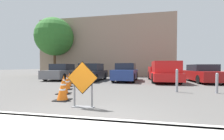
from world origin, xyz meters
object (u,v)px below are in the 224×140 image
Objects in this scene: pickup_truck at (163,73)px; bollard_nearest at (177,80)px; traffic_cone_fourth at (68,81)px; parked_car_fourth at (202,74)px; parked_car_nearest at (62,72)px; parked_car_second at (91,73)px; road_closed_sign at (83,82)px; bollard_second at (217,82)px; traffic_cone_fifth at (69,78)px; traffic_cone_nearest at (62,90)px; traffic_cone_third at (67,82)px; parked_car_third at (126,73)px; traffic_cone_second at (64,85)px.

pickup_truck reaches higher than bollard_nearest.
parked_car_fourth reaches higher than traffic_cone_fourth.
parked_car_nearest is 1.03× the size of parked_car_second.
bollard_second is (5.09, 3.38, -0.26)m from road_closed_sign.
pickup_truck is 6.03× the size of bollard_second.
traffic_cone_fifth is at bearing 78.60° from parked_car_second.
traffic_cone_fourth is at bearing 173.59° from bollard_second.
traffic_cone_fourth is 0.82× the size of traffic_cone_fifth.
traffic_cone_fourth is at bearing 90.52° from parked_car_second.
parked_car_fourth is at bearing 46.60° from traffic_cone_nearest.
traffic_cone_third is 10.25m from parked_car_fourth.
parked_car_fourth is at bearing 32.88° from traffic_cone_third.
parked_car_nearest is 9.03m from pickup_truck.
bollard_second is (1.71, 0.00, -0.09)m from bollard_nearest.
bollard_second is at bearing 135.75° from parked_car_third.
bollard_nearest is at bearing 45.03° from road_closed_sign.
bollard_nearest is at bearing 15.79° from traffic_cone_second.
bollard_second is (1.63, -4.89, -0.23)m from pickup_truck.
pickup_truck is (9.02, -0.43, 0.05)m from parked_car_nearest.
traffic_cone_nearest is at bearing -65.82° from traffic_cone_fifth.
parked_car_fourth is at bearing 75.68° from bollard_second.
road_closed_sign is at bearing -55.75° from traffic_cone_third.
bollard_nearest is at bearing 57.34° from parked_car_fourth.
parked_car_third is at bearing 0.40° from parked_car_fourth.
parked_car_fourth is at bearing 177.51° from parked_car_nearest.
parked_car_nearest is at bearing -0.08° from parked_car_third.
bollard_nearest is at bearing 180.00° from bollard_second.
traffic_cone_second is 0.17× the size of parked_car_fourth.
traffic_cone_nearest is 0.83× the size of bollard_second.
traffic_cone_fifth is (-1.06, 2.35, -0.01)m from traffic_cone_third.
traffic_cone_fourth is 0.16× the size of parked_car_third.
traffic_cone_nearest is at bearing -65.92° from traffic_cone_third.
parked_car_second is at bearing 101.10° from traffic_cone_nearest.
road_closed_sign is 8.40m from parked_car_third.
parked_car_nearest reaches higher than parked_car_fourth.
traffic_cone_nearest is 3.83m from traffic_cone_fourth.
traffic_cone_third is 0.20× the size of parked_car_third.
traffic_cone_nearest is 0.18× the size of parked_car_second.
parked_car_second is at bearing 147.28° from bollard_second.
pickup_truck is at bearing 50.87° from traffic_cone_second.
parked_car_third reaches higher than traffic_cone_second.
parked_car_nearest is at bearing -2.67° from parked_car_fourth.
pickup_truck reaches higher than parked_car_fourth.
road_closed_sign is 2.60m from traffic_cone_second.
traffic_cone_second is at bearing 49.48° from pickup_truck.
bollard_second is at bearing 107.07° from pickup_truck.
road_closed_sign is 0.24× the size of pickup_truck.
bollard_second reaches higher than traffic_cone_fifth.
parked_car_second is at bearing -1.64° from pickup_truck.
traffic_cone_fourth is 6.09m from bollard_nearest.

